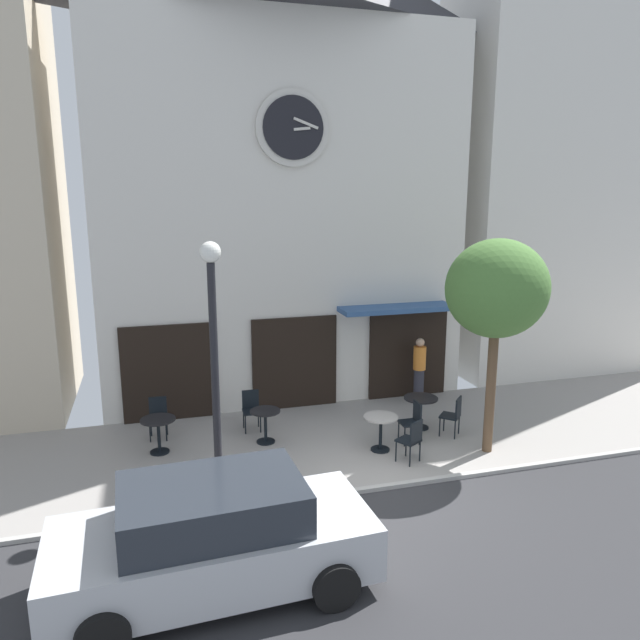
# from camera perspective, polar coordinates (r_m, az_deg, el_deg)

# --- Properties ---
(ground_plane) EXTENTS (27.62, 10.32, 0.13)m
(ground_plane) POSITION_cam_1_polar(r_m,az_deg,el_deg) (10.89, 6.84, -17.24)
(ground_plane) COLOR gray
(clock_building) EXTENTS (9.14, 4.01, 11.74)m
(clock_building) POSITION_cam_1_polar(r_m,az_deg,el_deg) (15.54, -3.82, 15.03)
(clock_building) COLOR silver
(clock_building) RESTS_ON ground_plane
(neighbor_building_right) EXTENTS (6.77, 3.23, 13.68)m
(neighbor_building_right) POSITION_cam_1_polar(r_m,az_deg,el_deg) (19.57, 22.43, 15.84)
(neighbor_building_right) COLOR silver
(neighbor_building_right) RESTS_ON ground_plane
(street_lamp) EXTENTS (0.36, 0.36, 4.51)m
(street_lamp) POSITION_cam_1_polar(r_m,az_deg,el_deg) (10.52, -10.05, -4.69)
(street_lamp) COLOR black
(street_lamp) RESTS_ON ground_plane
(street_tree) EXTENTS (2.08, 1.87, 4.43)m
(street_tree) POSITION_cam_1_polar(r_m,az_deg,el_deg) (12.25, 16.61, 2.79)
(street_tree) COLOR brown
(street_tree) RESTS_ON ground_plane
(cafe_table_center_left) EXTENTS (0.72, 0.72, 0.74)m
(cafe_table_center_left) POSITION_cam_1_polar(r_m,az_deg,el_deg) (12.89, -15.24, -10.01)
(cafe_table_center_left) COLOR black
(cafe_table_center_left) RESTS_ON ground_plane
(cafe_table_leftmost) EXTENTS (0.65, 0.65, 0.73)m
(cafe_table_leftmost) POSITION_cam_1_polar(r_m,az_deg,el_deg) (13.00, -5.26, -9.59)
(cafe_table_leftmost) COLOR black
(cafe_table_leftmost) RESTS_ON ground_plane
(cafe_table_near_door) EXTENTS (0.72, 0.72, 0.75)m
(cafe_table_near_door) POSITION_cam_1_polar(r_m,az_deg,el_deg) (12.62, 5.84, -10.08)
(cafe_table_near_door) COLOR black
(cafe_table_near_door) RESTS_ON ground_plane
(cafe_table_center) EXTENTS (0.77, 0.77, 0.74)m
(cafe_table_center) POSITION_cam_1_polar(r_m,az_deg,el_deg) (13.85, 9.63, -8.09)
(cafe_table_center) COLOR black
(cafe_table_center) RESTS_ON ground_plane
(cafe_chair_facing_wall) EXTENTS (0.43, 0.43, 0.90)m
(cafe_chair_facing_wall) POSITION_cam_1_polar(r_m,az_deg,el_deg) (13.66, -15.27, -8.72)
(cafe_chair_facing_wall) COLOR black
(cafe_chair_facing_wall) RESTS_ON ground_plane
(cafe_chair_right_end) EXTENTS (0.41, 0.41, 0.90)m
(cafe_chair_right_end) POSITION_cam_1_polar(r_m,az_deg,el_deg) (13.09, 8.91, -9.36)
(cafe_chair_right_end) COLOR black
(cafe_chair_right_end) RESTS_ON ground_plane
(cafe_chair_under_awning) EXTENTS (0.55, 0.55, 0.90)m
(cafe_chair_under_awning) POSITION_cam_1_polar(r_m,az_deg,el_deg) (12.15, 8.80, -11.10)
(cafe_chair_under_awning) COLOR black
(cafe_chair_under_awning) RESTS_ON ground_plane
(cafe_chair_facing_street) EXTENTS (0.57, 0.57, 0.90)m
(cafe_chair_facing_street) POSITION_cam_1_polar(r_m,az_deg,el_deg) (13.57, 12.70, -8.72)
(cafe_chair_facing_street) COLOR black
(cafe_chair_facing_street) RESTS_ON ground_plane
(cafe_chair_near_tree) EXTENTS (0.41, 0.41, 0.90)m
(cafe_chair_near_tree) POSITION_cam_1_polar(r_m,az_deg,el_deg) (13.71, -6.62, -8.28)
(cafe_chair_near_tree) COLOR black
(cafe_chair_near_tree) RESTS_ON ground_plane
(pedestrian_orange) EXTENTS (0.33, 0.33, 1.67)m
(pedestrian_orange) POSITION_cam_1_polar(r_m,az_deg,el_deg) (15.48, 9.49, -4.64)
(pedestrian_orange) COLOR #2D2D38
(pedestrian_orange) RESTS_ON ground_plane
(parked_car_silver) EXTENTS (4.37, 2.17, 1.55)m
(parked_car_silver) POSITION_cam_1_polar(r_m,az_deg,el_deg) (8.63, -10.16, -19.85)
(parked_car_silver) COLOR #B7BABF
(parked_car_silver) RESTS_ON ground_plane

